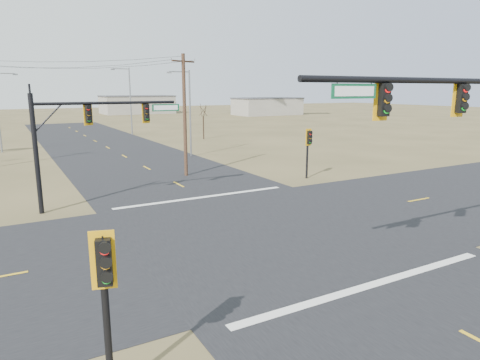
{
  "coord_description": "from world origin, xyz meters",
  "views": [
    {
      "loc": [
        -11.39,
        -17.86,
        7.08
      ],
      "look_at": [
        -0.83,
        1.0,
        2.49
      ],
      "focal_mm": 32.0,
      "sensor_mm": 36.0,
      "label": 1
    }
  ],
  "objects_px": {
    "pedestal_signal_ne": "(309,142)",
    "utility_pole_near": "(185,114)",
    "pedestal_signal_sw": "(105,278)",
    "streetlight_a": "(188,109)",
    "bare_tree_c": "(203,110)",
    "streetlight_b": "(129,97)",
    "mast_arm_far": "(90,125)",
    "mast_arm_near": "(467,125)"
  },
  "relations": [
    {
      "from": "pedestal_signal_sw",
      "to": "streetlight_a",
      "type": "xyz_separation_m",
      "value": [
        15.83,
        33.35,
        2.04
      ]
    },
    {
      "from": "pedestal_signal_ne",
      "to": "streetlight_a",
      "type": "xyz_separation_m",
      "value": [
        -3.84,
        15.52,
        2.09
      ]
    },
    {
      "from": "utility_pole_near",
      "to": "streetlight_a",
      "type": "relative_size",
      "value": 1.09
    },
    {
      "from": "pedestal_signal_sw",
      "to": "streetlight_a",
      "type": "bearing_deg",
      "value": 81.47
    },
    {
      "from": "mast_arm_near",
      "to": "streetlight_a",
      "type": "height_order",
      "value": "streetlight_a"
    },
    {
      "from": "mast_arm_near",
      "to": "bare_tree_c",
      "type": "height_order",
      "value": "mast_arm_near"
    },
    {
      "from": "mast_arm_near",
      "to": "bare_tree_c",
      "type": "bearing_deg",
      "value": 86.45
    },
    {
      "from": "pedestal_signal_ne",
      "to": "utility_pole_near",
      "type": "xyz_separation_m",
      "value": [
        -8.13,
        5.93,
        2.12
      ]
    },
    {
      "from": "mast_arm_near",
      "to": "bare_tree_c",
      "type": "xyz_separation_m",
      "value": [
        10.29,
        46.7,
        -1.57
      ]
    },
    {
      "from": "mast_arm_far",
      "to": "bare_tree_c",
      "type": "xyz_separation_m",
      "value": [
        21.02,
        30.05,
        -0.78
      ]
    },
    {
      "from": "pedestal_signal_sw",
      "to": "bare_tree_c",
      "type": "height_order",
      "value": "bare_tree_c"
    },
    {
      "from": "utility_pole_near",
      "to": "bare_tree_c",
      "type": "xyz_separation_m",
      "value": [
        12.46,
        23.83,
        -0.91
      ]
    },
    {
      "from": "mast_arm_near",
      "to": "pedestal_signal_sw",
      "type": "xyz_separation_m",
      "value": [
        -13.71,
        -0.9,
        -2.72
      ]
    },
    {
      "from": "mast_arm_near",
      "to": "streetlight_b",
      "type": "distance_m",
      "value": 58.19
    },
    {
      "from": "utility_pole_near",
      "to": "streetlight_a",
      "type": "distance_m",
      "value": 10.5
    },
    {
      "from": "utility_pole_near",
      "to": "streetlight_b",
      "type": "xyz_separation_m",
      "value": [
        4.92,
        35.27,
        0.72
      ]
    },
    {
      "from": "mast_arm_far",
      "to": "pedestal_signal_sw",
      "type": "xyz_separation_m",
      "value": [
        -2.98,
        -17.54,
        -1.94
      ]
    },
    {
      "from": "streetlight_a",
      "to": "bare_tree_c",
      "type": "xyz_separation_m",
      "value": [
        8.17,
        14.24,
        -0.88
      ]
    },
    {
      "from": "streetlight_a",
      "to": "utility_pole_near",
      "type": "bearing_deg",
      "value": -94.46
    },
    {
      "from": "pedestal_signal_ne",
      "to": "streetlight_b",
      "type": "xyz_separation_m",
      "value": [
        -3.21,
        41.19,
        2.84
      ]
    },
    {
      "from": "bare_tree_c",
      "to": "mast_arm_far",
      "type": "bearing_deg",
      "value": -124.97
    },
    {
      "from": "streetlight_a",
      "to": "mast_arm_far",
      "type": "bearing_deg",
      "value": -109.48
    },
    {
      "from": "pedestal_signal_sw",
      "to": "mast_arm_near",
      "type": "bearing_deg",
      "value": 20.61
    },
    {
      "from": "mast_arm_near",
      "to": "mast_arm_far",
      "type": "distance_m",
      "value": 19.82
    },
    {
      "from": "mast_arm_far",
      "to": "streetlight_b",
      "type": "distance_m",
      "value": 43.63
    },
    {
      "from": "pedestal_signal_ne",
      "to": "streetlight_a",
      "type": "height_order",
      "value": "streetlight_a"
    },
    {
      "from": "pedestal_signal_sw",
      "to": "streetlight_b",
      "type": "relative_size",
      "value": 0.4
    },
    {
      "from": "pedestal_signal_sw",
      "to": "streetlight_a",
      "type": "distance_m",
      "value": 36.97
    },
    {
      "from": "bare_tree_c",
      "to": "pedestal_signal_ne",
      "type": "bearing_deg",
      "value": -98.27
    },
    {
      "from": "mast_arm_far",
      "to": "streetlight_a",
      "type": "distance_m",
      "value": 20.37
    },
    {
      "from": "mast_arm_near",
      "to": "streetlight_a",
      "type": "relative_size",
      "value": 1.28
    },
    {
      "from": "utility_pole_near",
      "to": "bare_tree_c",
      "type": "distance_m",
      "value": 26.91
    },
    {
      "from": "pedestal_signal_sw",
      "to": "mast_arm_far",
      "type": "bearing_deg",
      "value": 97.22
    },
    {
      "from": "pedestal_signal_sw",
      "to": "utility_pole_near",
      "type": "relative_size",
      "value": 0.42
    },
    {
      "from": "mast_arm_near",
      "to": "pedestal_signal_ne",
      "type": "height_order",
      "value": "mast_arm_near"
    },
    {
      "from": "bare_tree_c",
      "to": "pedestal_signal_sw",
      "type": "bearing_deg",
      "value": -116.76
    },
    {
      "from": "mast_arm_far",
      "to": "streetlight_b",
      "type": "relative_size",
      "value": 0.85
    },
    {
      "from": "pedestal_signal_ne",
      "to": "streetlight_a",
      "type": "bearing_deg",
      "value": 101.67
    },
    {
      "from": "mast_arm_near",
      "to": "utility_pole_near",
      "type": "xyz_separation_m",
      "value": [
        -2.17,
        22.86,
        -0.66
      ]
    },
    {
      "from": "mast_arm_near",
      "to": "utility_pole_near",
      "type": "relative_size",
      "value": 1.17
    },
    {
      "from": "pedestal_signal_sw",
      "to": "bare_tree_c",
      "type": "distance_m",
      "value": 53.31
    },
    {
      "from": "pedestal_signal_ne",
      "to": "pedestal_signal_sw",
      "type": "height_order",
      "value": "pedestal_signal_sw"
    }
  ]
}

